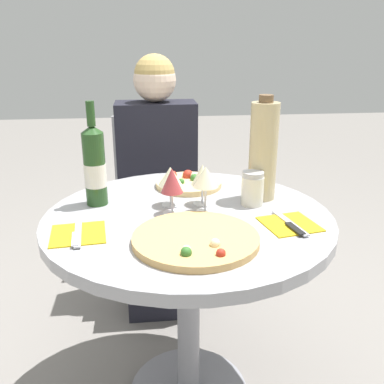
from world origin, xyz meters
name	(u,v)px	position (x,y,z in m)	size (l,w,h in m)	color
dining_table	(188,252)	(0.00, 0.00, 0.58)	(0.90, 0.90, 0.71)	gray
chair_behind_diner	(158,207)	(-0.07, 0.81, 0.42)	(0.43, 0.43, 0.87)	#ADADB2
seated_diner	(158,196)	(-0.07, 0.67, 0.53)	(0.37, 0.40, 1.17)	black
pizza_large	(197,239)	(0.00, -0.20, 0.73)	(0.34, 0.34, 0.04)	tan
pizza_small_far	(188,182)	(0.03, 0.27, 0.73)	(0.24, 0.24, 0.05)	#E5C17F
wine_bottle	(95,166)	(-0.29, 0.12, 0.84)	(0.07, 0.07, 0.34)	#23471E
tall_carafe	(263,151)	(0.26, 0.12, 0.88)	(0.09, 0.09, 0.35)	tan
sugar_shaker	(253,188)	(0.22, 0.06, 0.77)	(0.07, 0.07, 0.11)	silver
wine_glass_back_right	(202,176)	(0.06, 0.08, 0.81)	(0.07, 0.07, 0.14)	silver
wine_glass_back_left	(170,177)	(-0.05, 0.08, 0.81)	(0.08, 0.08, 0.13)	silver
wine_glass_front_right	(206,178)	(0.06, 0.01, 0.83)	(0.08, 0.08, 0.15)	silver
wine_glass_front_left	(172,181)	(-0.05, 0.01, 0.82)	(0.07, 0.07, 0.15)	silver
place_setting_left	(78,234)	(-0.32, -0.12, 0.72)	(0.17, 0.19, 0.01)	gold
place_setting_right	(290,224)	(0.29, -0.12, 0.72)	(0.18, 0.19, 0.01)	gold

